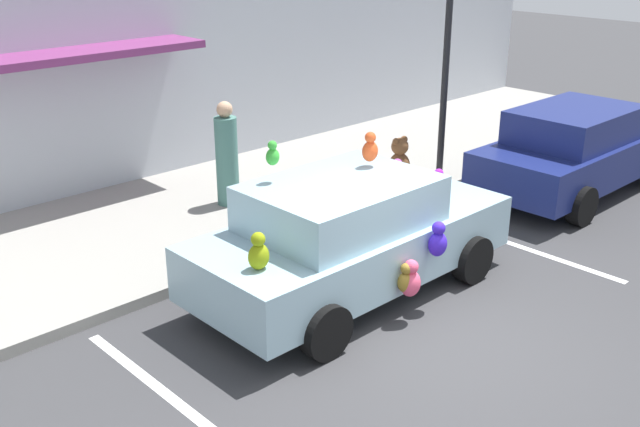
% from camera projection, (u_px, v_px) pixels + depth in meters
% --- Properties ---
extents(ground_plane, '(60.00, 60.00, 0.00)m').
position_uv_depth(ground_plane, '(436.00, 343.00, 8.37)').
color(ground_plane, '#38383A').
extents(sidewalk, '(24.00, 4.00, 0.15)m').
position_uv_depth(sidewalk, '(186.00, 218.00, 11.72)').
color(sidewalk, gray).
rests_on(sidewalk, ground).
extents(storefront_building, '(24.00, 1.25, 6.40)m').
position_uv_depth(storefront_building, '(98.00, 5.00, 12.02)').
color(storefront_building, '#B2B7C1').
rests_on(storefront_building, ground).
extents(parking_stripe_front, '(0.12, 3.60, 0.01)m').
position_uv_depth(parking_stripe_front, '(509.00, 243.00, 10.98)').
color(parking_stripe_front, silver).
rests_on(parking_stripe_front, ground).
extents(parking_stripe_rear, '(0.12, 3.60, 0.01)m').
position_uv_depth(parking_stripe_rear, '(181.00, 406.00, 7.29)').
color(parking_stripe_rear, silver).
rests_on(parking_stripe_rear, ground).
extents(plush_covered_car, '(4.32, 2.13, 2.06)m').
position_uv_depth(plush_covered_car, '(351.00, 235.00, 9.25)').
color(plush_covered_car, '#92B4C3').
rests_on(plush_covered_car, ground).
extents(parked_sedan_behind, '(4.29, 1.94, 1.54)m').
position_uv_depth(parked_sedan_behind, '(576.00, 150.00, 12.75)').
color(parked_sedan_behind, navy).
rests_on(parked_sedan_behind, ground).
extents(teddy_bear_on_sidewalk, '(0.43, 0.36, 0.82)m').
position_uv_depth(teddy_bear_on_sidewalk, '(399.00, 161.00, 12.97)').
color(teddy_bear_on_sidewalk, brown).
rests_on(teddy_bear_on_sidewalk, sidewalk).
extents(street_lamp_post, '(0.28, 0.28, 4.02)m').
position_uv_depth(street_lamp_post, '(448.00, 37.00, 12.68)').
color(street_lamp_post, black).
rests_on(street_lamp_post, sidewalk).
extents(pedestrian_near_shopfront, '(0.36, 0.36, 1.70)m').
position_uv_depth(pedestrian_near_shopfront, '(227.00, 157.00, 11.83)').
color(pedestrian_near_shopfront, '#487970').
rests_on(pedestrian_near_shopfront, sidewalk).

